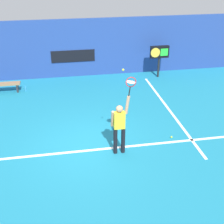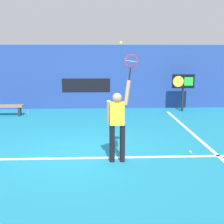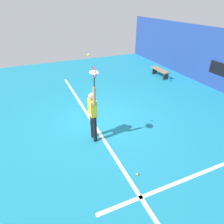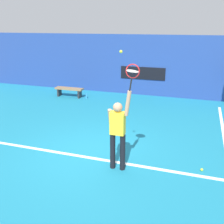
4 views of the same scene
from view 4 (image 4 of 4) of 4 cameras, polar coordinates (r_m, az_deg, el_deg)
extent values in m
plane|color=teal|center=(7.49, -4.52, -8.45)|extent=(18.00, 18.00, 0.00)
cube|color=navy|center=(13.16, 6.79, 9.95)|extent=(18.00, 0.20, 2.91)
cube|color=black|center=(13.11, 6.62, 8.32)|extent=(2.20, 0.03, 0.60)
cube|color=white|center=(7.19, -5.68, -9.65)|extent=(10.00, 0.10, 0.01)
cylinder|color=black|center=(6.48, 0.15, -8.37)|extent=(0.13, 0.13, 0.92)
cylinder|color=black|center=(6.41, 2.29, -8.69)|extent=(0.13, 0.13, 0.92)
cube|color=yellow|center=(6.14, 1.22, -2.41)|extent=(0.34, 0.20, 0.55)
sphere|color=tan|center=(6.02, 1.24, 1.01)|extent=(0.22, 0.22, 0.22)
cylinder|color=tan|center=(5.92, 3.44, 1.88)|extent=(0.16, 0.09, 0.59)
cylinder|color=tan|center=(6.26, -0.31, -1.74)|extent=(0.09, 0.23, 0.58)
cylinder|color=black|center=(5.80, 4.05, 5.96)|extent=(0.07, 0.03, 0.30)
torus|color=red|center=(5.73, 4.49, 8.79)|extent=(0.35, 0.02, 0.35)
cylinder|color=silver|center=(5.73, 4.49, 8.79)|extent=(0.27, 0.27, 0.04)
sphere|color=#CCE033|center=(5.69, 1.94, 12.91)|extent=(0.07, 0.07, 0.07)
cube|color=olive|center=(12.97, -9.23, 5.01)|extent=(1.40, 0.36, 0.08)
cube|color=#262628|center=(13.29, -11.29, 4.21)|extent=(0.08, 0.32, 0.37)
cube|color=#262628|center=(12.78, -6.99, 3.87)|extent=(0.08, 0.32, 0.37)
cylinder|color=#338CD8|center=(12.66, -5.55, 3.47)|extent=(0.07, 0.07, 0.24)
sphere|color=#CCE033|center=(6.90, 18.81, -11.70)|extent=(0.07, 0.07, 0.07)
camera|label=1|loc=(4.84, -116.90, 21.94)|focal=49.16mm
camera|label=2|loc=(2.93, -105.75, -20.02)|focal=50.47mm
camera|label=3|loc=(5.25, 63.56, 16.82)|focal=31.57mm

